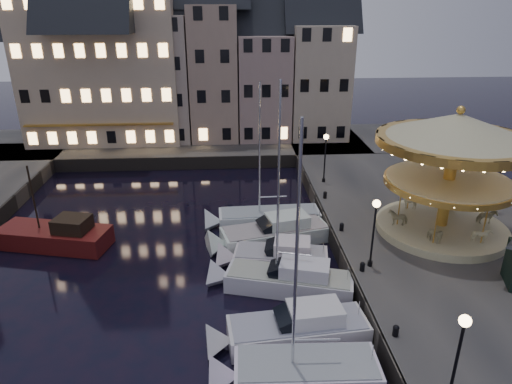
{
  "coord_description": "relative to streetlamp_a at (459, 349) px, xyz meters",
  "views": [
    {
      "loc": [
        -0.85,
        -21.38,
        15.44
      ],
      "look_at": [
        1.0,
        8.0,
        3.2
      ],
      "focal_mm": 32.0,
      "sensor_mm": 36.0,
      "label": 1
    }
  ],
  "objects": [
    {
      "name": "streetlamp_b",
      "position": [
        0.0,
        10.0,
        0.0
      ],
      "size": [
        0.44,
        0.44,
        4.17
      ],
      "color": "black",
      "rests_on": "quay_east"
    },
    {
      "name": "red_fishing_boat",
      "position": [
        -19.9,
        15.92,
        -3.32
      ],
      "size": [
        7.89,
        4.24,
        5.95
      ],
      "color": "#5C1412",
      "rests_on": "ground"
    },
    {
      "name": "townhouse_na",
      "position": [
        -26.7,
        39.0,
        3.76
      ],
      "size": [
        5.5,
        8.0,
        12.8
      ],
      "color": "gray",
      "rests_on": "quay_north"
    },
    {
      "name": "bollard_b",
      "position": [
        -0.6,
        9.5,
        -2.41
      ],
      "size": [
        0.3,
        0.3,
        0.57
      ],
      "color": "black",
      "rests_on": "quay_east"
    },
    {
      "name": "townhouse_ne",
      "position": [
        -4.0,
        39.0,
        3.76
      ],
      "size": [
        6.16,
        8.0,
        12.8
      ],
      "color": "gray",
      "rests_on": "quay_north"
    },
    {
      "name": "townhouse_nb",
      "position": [
        -21.25,
        39.0,
        4.26
      ],
      "size": [
        6.16,
        8.0,
        13.8
      ],
      "color": "gray",
      "rests_on": "quay_north"
    },
    {
      "name": "streetlamp_c",
      "position": [
        0.0,
        23.5,
        0.0
      ],
      "size": [
        0.44,
        0.44,
        4.17
      ],
      "color": "black",
      "rests_on": "quay_east"
    },
    {
      "name": "motorboat_f",
      "position": [
        -5.71,
        18.21,
        -3.49
      ],
      "size": [
        8.56,
        2.51,
        11.36
      ],
      "color": "silver",
      "rests_on": "ground"
    },
    {
      "name": "quay_north",
      "position": [
        -15.2,
        37.0,
        -3.37
      ],
      "size": [
        44.0,
        12.0,
        1.3
      ],
      "primitive_type": "cube",
      "color": "#474442",
      "rests_on": "ground"
    },
    {
      "name": "streetlamp_a",
      "position": [
        0.0,
        0.0,
        0.0
      ],
      "size": [
        0.44,
        0.44,
        4.17
      ],
      "color": "black",
      "rests_on": "quay_east"
    },
    {
      "name": "hotel_corner",
      "position": [
        -21.2,
        39.0,
        5.76
      ],
      "size": [
        17.6,
        9.0,
        16.8
      ],
      "color": "#CBB495",
      "rests_on": "quay_north"
    },
    {
      "name": "bollard_c",
      "position": [
        -0.6,
        14.5,
        -2.41
      ],
      "size": [
        0.3,
        0.3,
        0.57
      ],
      "color": "black",
      "rests_on": "quay_east"
    },
    {
      "name": "carousel",
      "position": [
        5.98,
        13.97,
        2.84
      ],
      "size": [
        9.65,
        9.65,
        8.44
      ],
      "color": "#BCB487",
      "rests_on": "quay_east"
    },
    {
      "name": "motorboat_e",
      "position": [
        -5.36,
        15.46,
        -3.37
      ],
      "size": [
        8.47,
        4.25,
        2.15
      ],
      "color": "silver",
      "rests_on": "ground"
    },
    {
      "name": "quaywall_n",
      "position": [
        -13.2,
        31.0,
        -3.37
      ],
      "size": [
        48.0,
        0.15,
        1.3
      ],
      "primitive_type": "cube",
      "color": "#47423A",
      "rests_on": "ground"
    },
    {
      "name": "streetlamp_d",
      "position": [
        11.3,
        17.0,
        0.0
      ],
      "size": [
        0.44,
        0.44,
        4.17
      ],
      "color": "black",
      "rests_on": "quay_east"
    },
    {
      "name": "motorboat_a",
      "position": [
        -5.47,
        2.79,
        -3.48
      ],
      "size": [
        7.35,
        2.61,
        12.26
      ],
      "color": "silver",
      "rests_on": "ground"
    },
    {
      "name": "ground",
      "position": [
        -7.2,
        9.0,
        -4.02
      ],
      "size": [
        160.0,
        160.0,
        0.0
      ],
      "primitive_type": "plane",
      "color": "black",
      "rests_on": "ground"
    },
    {
      "name": "motorboat_c",
      "position": [
        -5.15,
        9.82,
        -3.34
      ],
      "size": [
        8.3,
        4.11,
        11.05
      ],
      "color": "silver",
      "rests_on": "ground"
    },
    {
      "name": "townhouse_nc",
      "position": [
        -15.2,
        39.0,
        4.76
      ],
      "size": [
        6.82,
        8.0,
        14.8
      ],
      "color": "#AD9A8C",
      "rests_on": "quay_north"
    },
    {
      "name": "bollard_a",
      "position": [
        -0.6,
        4.0,
        -2.41
      ],
      "size": [
        0.3,
        0.3,
        0.57
      ],
      "color": "black",
      "rests_on": "quay_east"
    },
    {
      "name": "motorboat_d",
      "position": [
        -5.37,
        12.31,
        -3.38
      ],
      "size": [
        6.93,
        3.27,
        2.15
      ],
      "color": "silver",
      "rests_on": "ground"
    },
    {
      "name": "quaywall_e",
      "position": [
        -1.2,
        15.0,
        -3.37
      ],
      "size": [
        0.15,
        44.0,
        1.3
      ],
      "primitive_type": "cube",
      "color": "#47423A",
      "rests_on": "ground"
    },
    {
      "name": "townhouse_nf",
      "position": [
        2.05,
        39.0,
        4.26
      ],
      "size": [
        6.82,
        8.0,
        13.8
      ],
      "color": "#B7A58E",
      "rests_on": "quay_north"
    },
    {
      "name": "quay_east",
      "position": [
        6.8,
        15.0,
        -3.37
      ],
      "size": [
        16.0,
        56.0,
        1.3
      ],
      "primitive_type": "cube",
      "color": "#474442",
      "rests_on": "ground"
    },
    {
      "name": "motorboat_b",
      "position": [
        -5.28,
        5.42,
        -3.38
      ],
      "size": [
        7.94,
        2.98,
        2.15
      ],
      "color": "silver",
      "rests_on": "ground"
    },
    {
      "name": "bollard_d",
      "position": [
        -0.6,
        20.0,
        -2.41
      ],
      "size": [
        0.3,
        0.3,
        0.57
      ],
      "color": "black",
      "rests_on": "quay_east"
    },
    {
      "name": "townhouse_nd",
      "position": [
        -9.45,
        39.0,
        5.26
      ],
      "size": [
        5.5,
        8.0,
        15.8
      ],
      "color": "tan",
      "rests_on": "quay_north"
    }
  ]
}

